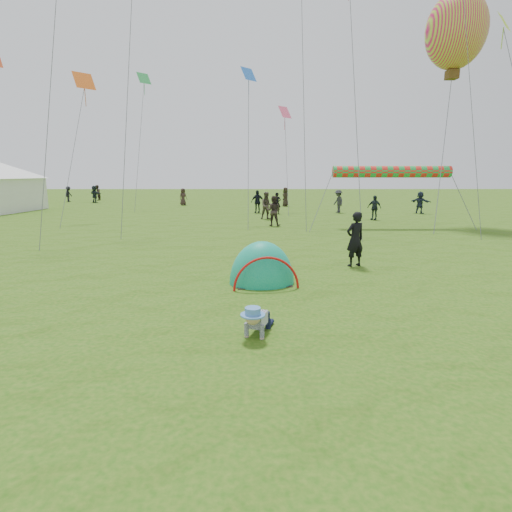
{
  "coord_description": "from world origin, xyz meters",
  "views": [
    {
      "loc": [
        -1.08,
        -7.84,
        2.99
      ],
      "look_at": [
        -1.03,
        1.71,
        1.0
      ],
      "focal_mm": 28.0,
      "sensor_mm": 36.0,
      "label": 1
    }
  ],
  "objects_px": {
    "crawling_toddler": "(257,319)",
    "standing_adult": "(355,239)",
    "popup_tent": "(262,283)",
    "balloon_kite": "(456,35)"
  },
  "relations": [
    {
      "from": "standing_adult",
      "to": "balloon_kite",
      "type": "distance_m",
      "value": 17.51
    },
    {
      "from": "crawling_toddler",
      "to": "standing_adult",
      "type": "height_order",
      "value": "standing_adult"
    },
    {
      "from": "crawling_toddler",
      "to": "standing_adult",
      "type": "bearing_deg",
      "value": 78.82
    },
    {
      "from": "popup_tent",
      "to": "standing_adult",
      "type": "xyz_separation_m",
      "value": [
        3.06,
        2.02,
        0.89
      ]
    },
    {
      "from": "balloon_kite",
      "to": "standing_adult",
      "type": "bearing_deg",
      "value": -124.49
    },
    {
      "from": "standing_adult",
      "to": "crawling_toddler",
      "type": "bearing_deg",
      "value": 36.62
    },
    {
      "from": "popup_tent",
      "to": "standing_adult",
      "type": "bearing_deg",
      "value": 23.9
    },
    {
      "from": "standing_adult",
      "to": "balloon_kite",
      "type": "relative_size",
      "value": 0.38
    },
    {
      "from": "crawling_toddler",
      "to": "balloon_kite",
      "type": "bearing_deg",
      "value": 75.49
    },
    {
      "from": "crawling_toddler",
      "to": "popup_tent",
      "type": "relative_size",
      "value": 0.35
    }
  ]
}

